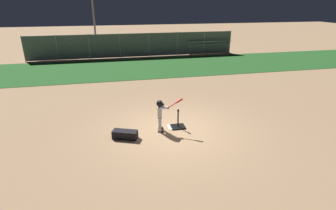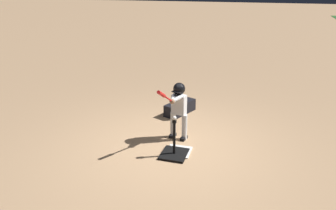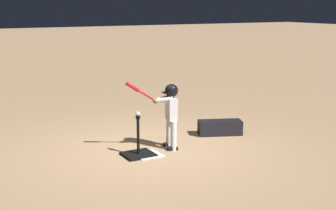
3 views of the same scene
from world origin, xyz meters
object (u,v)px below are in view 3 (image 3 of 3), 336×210
Objects in this scene: baseball at (138,114)px; batter_child at (170,108)px; equipment_bag at (220,128)px; batting_tee at (138,151)px.

batter_child is at bearing -170.23° from baseball.
equipment_bag is at bearing -167.90° from baseball.
equipment_bag is at bearing -166.72° from batter_child.
batter_child reaches higher than batting_tee.
baseball is at bearing 34.27° from equipment_bag.
batter_child is (-0.66, -0.11, 0.66)m from batting_tee.
batting_tee is at bearing 34.27° from equipment_bag.
batting_tee is at bearing 9.77° from batter_child.
batter_child is at bearing 35.45° from equipment_bag.
equipment_bag is (-1.29, -0.31, -0.59)m from batter_child.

